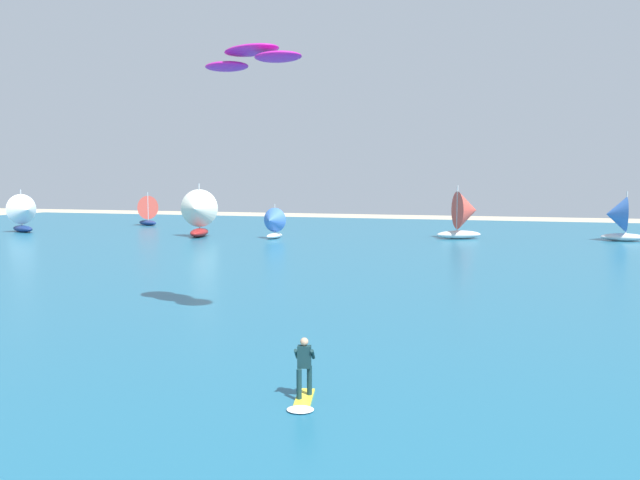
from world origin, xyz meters
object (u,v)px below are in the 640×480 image
sailboat_far_right (145,210)px  sailboat_heeled_over (465,214)px  sailboat_near_shore (272,223)px  sailboat_leading (24,213)px  kitesurfer (304,379)px  sailboat_trailing (617,218)px  sailboat_mid_right (197,213)px  kite (251,57)px

sailboat_far_right → sailboat_heeled_over: 42.86m
sailboat_near_shore → sailboat_leading: sailboat_leading is taller
kitesurfer → sailboat_trailing: size_ratio=0.42×
sailboat_mid_right → sailboat_trailing: size_ratio=1.15×
sailboat_leading → sailboat_trailing: sailboat_leading is taller
sailboat_leading → sailboat_far_right: sailboat_leading is taller
sailboat_leading → sailboat_trailing: bearing=8.3°
sailboat_leading → sailboat_trailing: (62.87, 9.19, -0.00)m
sailboat_near_shore → sailboat_mid_right: 8.18m
kite → sailboat_far_right: (-37.43, 49.50, -8.75)m
kitesurfer → sailboat_near_shore: 48.16m
sailboat_near_shore → sailboat_trailing: size_ratio=0.72×
sailboat_trailing → sailboat_leading: bearing=-171.7°
sailboat_leading → sailboat_near_shore: bearing=2.0°
sailboat_far_right → sailboat_trailing: bearing=-5.5°
sailboat_far_right → sailboat_heeled_over: size_ratio=0.81×
kitesurfer → sailboat_leading: bearing=138.5°
sailboat_leading → sailboat_heeled_over: 49.08m
kite → sailboat_far_right: kite is taller
kitesurfer → kite: bearing=121.5°
kite → kitesurfer: bearing=-58.5°
kite → sailboat_near_shore: bearing=111.0°
sailboat_near_shore → sailboat_leading: size_ratio=0.72×
sailboat_far_right → sailboat_leading: bearing=-113.6°
kitesurfer → sailboat_far_right: sailboat_far_right is taller
kitesurfer → sailboat_mid_right: bearing=121.8°
kitesurfer → sailboat_near_shore: sailboat_near_shore is taller
sailboat_near_shore → sailboat_heeled_over: sailboat_heeled_over is taller
sailboat_near_shore → sailboat_leading: bearing=-178.0°
kite → sailboat_mid_right: kite is taller
kite → sailboat_trailing: bearing=66.6°
kitesurfer → sailboat_trailing: sailboat_trailing is taller
kitesurfer → sailboat_trailing: 54.29m
sailboat_heeled_over → sailboat_mid_right: (-26.65, -6.73, 0.08)m
kite → sailboat_near_shore: 39.57m
kitesurfer → kite: (-5.11, 8.33, 10.16)m
kite → sailboat_far_right: size_ratio=1.21×
kite → sailboat_leading: size_ratio=1.09×
sailboat_far_right → sailboat_mid_right: sailboat_mid_right is taller
kitesurfer → sailboat_near_shore: size_ratio=0.58×
kitesurfer → sailboat_heeled_over: bearing=90.4°
sailboat_leading → sailboat_mid_right: bearing=0.9°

